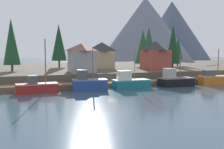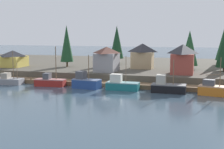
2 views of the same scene
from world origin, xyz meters
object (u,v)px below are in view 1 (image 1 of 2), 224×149
object	(u,v)px
fishing_boat_blue	(89,83)
fishing_boat_teal	(130,82)
conifer_back_right	(149,43)
house_tan	(102,55)
house_grey	(82,57)
conifer_near_right	(59,42)
conifer_mid_right	(143,47)
house_red	(155,55)
conifer_back_left	(173,44)
fishing_boat_orange	(215,79)
conifer_mid_left	(11,42)
fishing_boat_red	(37,87)
fishing_boat_black	(175,80)
conifer_near_left	(178,48)

from	to	relation	value
fishing_boat_blue	fishing_boat_teal	distance (m)	8.35
fishing_boat_blue	conifer_back_right	bearing A→B (deg)	58.71
fishing_boat_teal	house_tan	distance (m)	21.34
house_grey	house_tan	world-z (taller)	house_tan
fishing_boat_teal	conifer_near_right	world-z (taller)	conifer_near_right
fishing_boat_blue	house_tan	world-z (taller)	house_tan
conifer_mid_right	house_grey	bearing A→B (deg)	-151.94
house_red	conifer_back_right	bearing A→B (deg)	66.62
conifer_back_left	fishing_boat_orange	bearing A→B (deg)	-96.82
house_red	conifer_back_right	xyz separation A→B (m)	(11.22, 25.94, 3.67)
fishing_boat_teal	conifer_mid_left	world-z (taller)	conifer_mid_left
fishing_boat_red	house_red	xyz separation A→B (m)	(29.69, 12.59, 5.14)
fishing_boat_blue	house_tan	size ratio (longest dim) A/B	1.08
house_grey	conifer_back_left	bearing A→B (deg)	17.98
conifer_back_right	house_tan	bearing A→B (deg)	-142.07
house_grey	conifer_mid_right	bearing A→B (deg)	28.06
house_grey	conifer_mid_left	size ratio (longest dim) A/B	0.57
conifer_mid_right	fishing_boat_blue	bearing A→B (deg)	-133.88
fishing_boat_teal	conifer_back_right	distance (m)	45.91
fishing_boat_black	house_red	distance (m)	13.80
fishing_boat_red	fishing_boat_blue	xyz separation A→B (m)	(9.19, -0.28, 0.32)
fishing_boat_orange	house_grey	bearing A→B (deg)	165.56
fishing_boat_red	conifer_mid_left	distance (m)	21.23
house_grey	conifer_near_left	xyz separation A→B (m)	(34.10, 14.26, 2.24)
conifer_back_left	house_red	bearing A→B (deg)	-140.72
fishing_boat_teal	conifer_near_right	distance (m)	32.33
fishing_boat_black	house_red	xyz separation A→B (m)	(2.15, 12.69, 4.98)
fishing_boat_teal	conifer_near_right	size ratio (longest dim) A/B	0.61
conifer_near_right	conifer_back_right	xyz separation A→B (m)	(32.88, 8.82, 0.23)
fishing_boat_teal	conifer_back_left	distance (m)	31.60
house_tan	fishing_boat_red	bearing A→B (deg)	-131.07
fishing_boat_teal	house_grey	bearing A→B (deg)	120.48
fishing_boat_black	conifer_mid_right	size ratio (longest dim) A/B	0.67
fishing_boat_red	conifer_near_left	world-z (taller)	conifer_near_left
fishing_boat_red	conifer_near_right	distance (m)	31.95
house_grey	conifer_mid_left	world-z (taller)	conifer_mid_left
fishing_boat_orange	house_red	size ratio (longest dim) A/B	1.05
fishing_boat_blue	conifer_back_right	size ratio (longest dim) A/B	0.57
conifer_near_left	conifer_back_right	bearing A→B (deg)	105.99
conifer_back_left	conifer_back_right	world-z (taller)	conifer_back_right
fishing_boat_red	conifer_back_left	size ratio (longest dim) A/B	0.76
fishing_boat_black	fishing_boat_teal	bearing A→B (deg)	178.88
conifer_near_right	conifer_near_left	bearing A→B (deg)	-6.37
house_grey	conifer_back_left	world-z (taller)	conifer_back_left
conifer_mid_left	conifer_back_right	bearing A→B (deg)	23.31
conifer_near_left	conifer_near_right	size ratio (longest dim) A/B	0.74
house_red	fishing_boat_black	bearing A→B (deg)	-99.61
fishing_boat_teal	conifer_near_right	xyz separation A→B (m)	(-9.51, 29.73, 8.45)
conifer_mid_right	conifer_back_right	xyz separation A→B (m)	(10.10, 16.34, 1.45)
conifer_near_left	fishing_boat_blue	bearing A→B (deg)	-143.80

